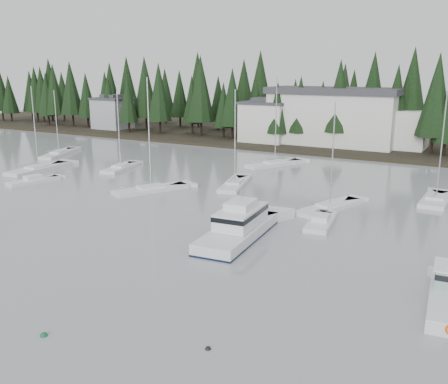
{
  "coord_description": "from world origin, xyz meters",
  "views": [
    {
      "loc": [
        23.95,
        -13.03,
        15.11
      ],
      "look_at": [
        -0.65,
        30.94,
        2.5
      ],
      "focal_mm": 40.0,
      "sensor_mm": 36.0,
      "label": 1
    }
  ],
  "objects_px": {
    "harbor_inn": "(344,117)",
    "sailboat_9": "(59,154)",
    "sailboat_0": "(275,165)",
    "cabin_cruiser_center": "(239,229)",
    "sailboat_4": "(39,170)",
    "sailboat_8": "(235,185)",
    "house_west": "(265,121)",
    "sailboat_1": "(121,169)",
    "sailboat_5": "(330,209)",
    "runabout_0": "(34,182)",
    "sailboat_6": "(436,201)",
    "sailboat_11": "(151,191)",
    "house_far_west": "(112,112)",
    "runabout_1": "(321,223)"
  },
  "relations": [
    {
      "from": "sailboat_0",
      "to": "sailboat_8",
      "type": "relative_size",
      "value": 1.1
    },
    {
      "from": "sailboat_5",
      "to": "runabout_1",
      "type": "distance_m",
      "value": 5.93
    },
    {
      "from": "runabout_1",
      "to": "cabin_cruiser_center",
      "type": "bearing_deg",
      "value": 135.48
    },
    {
      "from": "house_far_west",
      "to": "sailboat_4",
      "type": "height_order",
      "value": "sailboat_4"
    },
    {
      "from": "runabout_1",
      "to": "sailboat_9",
      "type": "bearing_deg",
      "value": 65.16
    },
    {
      "from": "sailboat_0",
      "to": "sailboat_9",
      "type": "relative_size",
      "value": 1.21
    },
    {
      "from": "house_far_west",
      "to": "harbor_inn",
      "type": "distance_m",
      "value": 57.07
    },
    {
      "from": "house_far_west",
      "to": "runabout_1",
      "type": "bearing_deg",
      "value": -34.87
    },
    {
      "from": "harbor_inn",
      "to": "sailboat_9",
      "type": "bearing_deg",
      "value": -141.34
    },
    {
      "from": "house_far_west",
      "to": "sailboat_9",
      "type": "height_order",
      "value": "sailboat_9"
    },
    {
      "from": "sailboat_0",
      "to": "sailboat_9",
      "type": "bearing_deg",
      "value": 130.02
    },
    {
      "from": "house_west",
      "to": "sailboat_1",
      "type": "bearing_deg",
      "value": -103.43
    },
    {
      "from": "harbor_inn",
      "to": "sailboat_6",
      "type": "distance_m",
      "value": 41.08
    },
    {
      "from": "sailboat_11",
      "to": "sailboat_5",
      "type": "bearing_deg",
      "value": -55.22
    },
    {
      "from": "house_west",
      "to": "sailboat_11",
      "type": "height_order",
      "value": "sailboat_11"
    },
    {
      "from": "sailboat_1",
      "to": "sailboat_4",
      "type": "height_order",
      "value": "sailboat_1"
    },
    {
      "from": "sailboat_8",
      "to": "sailboat_11",
      "type": "bearing_deg",
      "value": 119.37
    },
    {
      "from": "house_far_west",
      "to": "sailboat_8",
      "type": "height_order",
      "value": "sailboat_8"
    },
    {
      "from": "house_far_west",
      "to": "runabout_1",
      "type": "height_order",
      "value": "house_far_west"
    },
    {
      "from": "harbor_inn",
      "to": "sailboat_5",
      "type": "distance_m",
      "value": 45.61
    },
    {
      "from": "sailboat_8",
      "to": "sailboat_9",
      "type": "height_order",
      "value": "sailboat_8"
    },
    {
      "from": "cabin_cruiser_center",
      "to": "sailboat_8",
      "type": "height_order",
      "value": "sailboat_8"
    },
    {
      "from": "sailboat_5",
      "to": "sailboat_6",
      "type": "xyz_separation_m",
      "value": [
        9.77,
        9.04,
        0.01
      ]
    },
    {
      "from": "sailboat_0",
      "to": "sailboat_8",
      "type": "bearing_deg",
      "value": -150.42
    },
    {
      "from": "cabin_cruiser_center",
      "to": "sailboat_9",
      "type": "distance_m",
      "value": 53.94
    },
    {
      "from": "harbor_inn",
      "to": "cabin_cruiser_center",
      "type": "height_order",
      "value": "harbor_inn"
    },
    {
      "from": "cabin_cruiser_center",
      "to": "sailboat_1",
      "type": "height_order",
      "value": "sailboat_1"
    },
    {
      "from": "house_west",
      "to": "cabin_cruiser_center",
      "type": "height_order",
      "value": "house_west"
    },
    {
      "from": "harbor_inn",
      "to": "sailboat_5",
      "type": "height_order",
      "value": "sailboat_5"
    },
    {
      "from": "cabin_cruiser_center",
      "to": "sailboat_4",
      "type": "height_order",
      "value": "sailboat_4"
    },
    {
      "from": "sailboat_11",
      "to": "cabin_cruiser_center",
      "type": "bearing_deg",
      "value": -92.56
    },
    {
      "from": "harbor_inn",
      "to": "cabin_cruiser_center",
      "type": "distance_m",
      "value": 57.5
    },
    {
      "from": "sailboat_4",
      "to": "sailboat_6",
      "type": "distance_m",
      "value": 55.74
    },
    {
      "from": "sailboat_0",
      "to": "sailboat_4",
      "type": "xyz_separation_m",
      "value": [
        -29.75,
        -20.92,
        -0.02
      ]
    },
    {
      "from": "sailboat_6",
      "to": "sailboat_9",
      "type": "distance_m",
      "value": 62.69
    },
    {
      "from": "harbor_inn",
      "to": "sailboat_5",
      "type": "bearing_deg",
      "value": -75.46
    },
    {
      "from": "house_west",
      "to": "cabin_cruiser_center",
      "type": "distance_m",
      "value": 57.99
    },
    {
      "from": "sailboat_8",
      "to": "house_west",
      "type": "bearing_deg",
      "value": 3.69
    },
    {
      "from": "runabout_0",
      "to": "sailboat_6",
      "type": "bearing_deg",
      "value": -57.09
    },
    {
      "from": "sailboat_5",
      "to": "runabout_1",
      "type": "relative_size",
      "value": 1.82
    },
    {
      "from": "runabout_1",
      "to": "runabout_0",
      "type": "bearing_deg",
      "value": 83.73
    },
    {
      "from": "sailboat_4",
      "to": "sailboat_5",
      "type": "xyz_separation_m",
      "value": [
        45.12,
        0.71,
        0.01
      ]
    },
    {
      "from": "sailboat_0",
      "to": "sailboat_9",
      "type": "distance_m",
      "value": 38.75
    },
    {
      "from": "house_far_west",
      "to": "sailboat_0",
      "type": "distance_m",
      "value": 57.68
    },
    {
      "from": "sailboat_9",
      "to": "runabout_0",
      "type": "bearing_deg",
      "value": -162.21
    },
    {
      "from": "house_west",
      "to": "runabout_1",
      "type": "bearing_deg",
      "value": -59.44
    },
    {
      "from": "sailboat_1",
      "to": "sailboat_6",
      "type": "xyz_separation_m",
      "value": [
        44.43,
        3.18,
        -0.01
      ]
    },
    {
      "from": "sailboat_8",
      "to": "runabout_0",
      "type": "bearing_deg",
      "value": 100.3
    },
    {
      "from": "house_west",
      "to": "sailboat_1",
      "type": "distance_m",
      "value": 35.86
    },
    {
      "from": "sailboat_5",
      "to": "sailboat_8",
      "type": "height_order",
      "value": "sailboat_8"
    }
  ]
}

